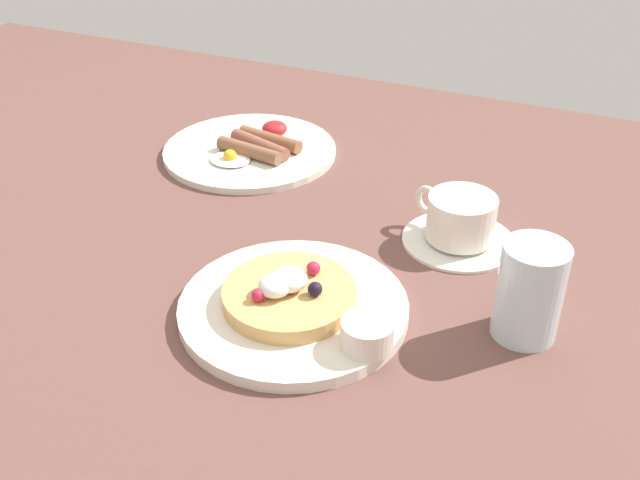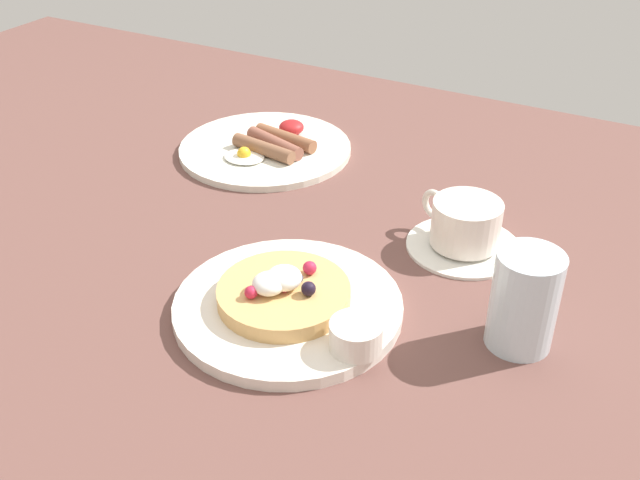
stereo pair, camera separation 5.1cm
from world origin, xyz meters
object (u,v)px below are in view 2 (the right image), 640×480
(coffee_saucer, at_px, (463,245))
(water_glass, at_px, (524,300))
(pancake_plate, at_px, (288,306))
(syrup_ramekin, at_px, (356,335))
(coffee_cup, at_px, (465,222))
(breakfast_plate, at_px, (265,149))

(coffee_saucer, bearing_deg, water_glass, -52.93)
(pancake_plate, bearing_deg, coffee_saucer, 59.52)
(syrup_ramekin, bearing_deg, coffee_saucer, 83.60)
(pancake_plate, distance_m, coffee_saucer, 0.24)
(syrup_ramekin, bearing_deg, coffee_cup, 83.95)
(pancake_plate, relative_size, syrup_ramekin, 4.65)
(water_glass, bearing_deg, breakfast_plate, 151.29)
(coffee_saucer, distance_m, water_glass, 0.18)
(pancake_plate, distance_m, coffee_cup, 0.24)
(coffee_cup, xyz_separation_m, water_glass, (0.11, -0.14, 0.02))
(pancake_plate, distance_m, water_glass, 0.24)
(breakfast_plate, height_order, coffee_saucer, breakfast_plate)
(breakfast_plate, bearing_deg, water_glass, -28.71)
(pancake_plate, bearing_deg, water_glass, 16.61)
(breakfast_plate, relative_size, coffee_cup, 2.38)
(coffee_saucer, height_order, water_glass, water_glass)
(pancake_plate, height_order, breakfast_plate, pancake_plate)
(syrup_ramekin, bearing_deg, water_glass, 37.01)
(pancake_plate, distance_m, breakfast_plate, 0.39)
(coffee_saucer, bearing_deg, coffee_cup, 158.14)
(syrup_ramekin, relative_size, water_glass, 0.50)
(syrup_ramekin, xyz_separation_m, breakfast_plate, (-0.32, 0.35, -0.02))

